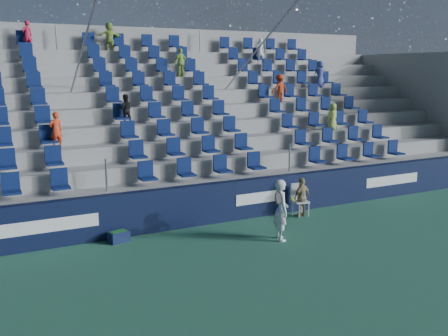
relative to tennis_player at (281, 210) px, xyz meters
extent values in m
plane|color=#2C664C|center=(-0.96, -0.95, -0.83)|extent=(70.00, 70.00, 0.00)
cube|color=black|center=(-0.96, 2.20, -0.23)|extent=(24.00, 0.30, 1.20)
cube|color=white|center=(-5.96, 2.04, -0.21)|extent=(3.20, 0.02, 0.34)
cube|color=white|center=(0.54, 2.04, -0.21)|extent=(1.60, 0.02, 0.34)
cube|color=white|center=(6.04, 2.04, -0.21)|extent=(2.40, 0.02, 0.34)
cube|color=#9F9F9A|center=(-0.96, 2.77, -0.23)|extent=(24.00, 0.85, 1.20)
cube|color=#9F9F9A|center=(-0.96, 3.62, 0.02)|extent=(24.00, 0.85, 1.70)
cube|color=#9F9F9A|center=(-0.96, 4.47, 0.27)|extent=(24.00, 0.85, 2.20)
cube|color=#9F9F9A|center=(-0.96, 5.32, 0.52)|extent=(24.00, 0.85, 2.70)
cube|color=#9F9F9A|center=(-0.96, 6.17, 0.77)|extent=(24.00, 0.85, 3.20)
cube|color=#9F9F9A|center=(-0.96, 7.02, 1.02)|extent=(24.00, 0.85, 3.70)
cube|color=#9F9F9A|center=(-0.96, 7.87, 1.27)|extent=(24.00, 0.85, 4.20)
cube|color=#9F9F9A|center=(-0.96, 8.72, 1.52)|extent=(24.00, 0.85, 4.70)
cube|color=#9F9F9A|center=(-0.96, 9.57, 1.77)|extent=(24.00, 0.85, 5.20)
cube|color=#9F9F9A|center=(-0.96, 10.25, 2.27)|extent=(24.00, 0.50, 6.20)
cube|color=#9F9F9A|center=(10.89, 6.17, 1.77)|extent=(0.30, 7.65, 5.20)
cube|color=#0C1C4D|center=(-0.96, 2.77, 0.72)|extent=(16.05, 0.50, 0.70)
cube|color=#0C1C4D|center=(-0.96, 3.62, 1.22)|extent=(16.05, 0.50, 0.70)
cube|color=#0C1C4D|center=(-0.96, 4.47, 1.72)|extent=(16.05, 0.50, 0.70)
cube|color=#0C1C4D|center=(-0.96, 5.32, 2.22)|extent=(16.05, 0.50, 0.70)
cube|color=#0C1C4D|center=(-0.96, 6.17, 2.72)|extent=(16.05, 0.50, 0.70)
cube|color=#0C1C4D|center=(-0.96, 7.02, 3.22)|extent=(16.05, 0.50, 0.70)
cube|color=#0C1C4D|center=(-0.96, 7.87, 3.72)|extent=(16.05, 0.50, 0.70)
cube|color=#0C1C4D|center=(-0.96, 8.72, 4.22)|extent=(16.05, 0.50, 0.70)
cube|color=#0C1C4D|center=(-0.96, 9.57, 4.72)|extent=(16.05, 0.50, 0.70)
cylinder|color=gray|center=(-3.96, 6.17, 3.52)|extent=(0.06, 7.68, 4.55)
cylinder|color=gray|center=(2.04, 6.17, 3.52)|extent=(0.06, 7.68, 4.55)
imported|color=#424D92|center=(6.47, 6.97, 3.45)|extent=(0.62, 0.47, 1.16)
imported|color=#A1CD52|center=(0.37, 7.82, 3.92)|extent=(0.69, 0.42, 1.09)
imported|color=red|center=(-4.94, 4.42, 1.91)|extent=(0.45, 0.35, 1.07)
imported|color=white|center=(4.46, 8.67, 4.43)|extent=(0.43, 0.30, 1.11)
imported|color=#92B648|center=(-1.96, 9.52, 4.93)|extent=(1.07, 0.49, 1.11)
imported|color=#ACC950|center=(5.19, 4.42, 1.88)|extent=(0.56, 0.42, 1.02)
imported|color=#BB1937|center=(-5.01, 9.52, 4.89)|extent=(0.43, 0.34, 1.04)
imported|color=red|center=(3.88, 6.12, 2.92)|extent=(0.71, 0.42, 1.09)
imported|color=black|center=(-2.62, 5.27, 2.37)|extent=(0.52, 0.43, 0.99)
imported|color=silver|center=(0.00, 0.00, 0.00)|extent=(0.55, 0.69, 1.65)
cylinder|color=navy|center=(-0.25, -0.25, 0.11)|extent=(0.03, 0.03, 0.28)
torus|color=black|center=(-0.25, -0.25, 0.41)|extent=(0.30, 0.17, 0.28)
plane|color=#262626|center=(-0.25, -0.25, 0.41)|extent=(0.30, 0.16, 0.29)
sphere|color=#C8E334|center=(0.25, -0.20, 0.27)|extent=(0.07, 0.07, 0.07)
sphere|color=#C8E334|center=(0.25, -0.14, 0.30)|extent=(0.07, 0.07, 0.07)
cube|color=white|center=(1.78, 1.60, -0.37)|extent=(0.52, 0.52, 0.04)
cube|color=white|center=(1.78, 1.81, -0.09)|extent=(0.44, 0.13, 0.54)
cylinder|color=white|center=(1.61, 1.42, -0.61)|extent=(0.03, 0.03, 0.44)
cylinder|color=white|center=(1.96, 1.42, -0.61)|extent=(0.03, 0.03, 0.44)
cylinder|color=white|center=(1.61, 1.78, -0.61)|extent=(0.03, 0.03, 0.44)
cylinder|color=white|center=(1.96, 1.78, -0.61)|extent=(0.03, 0.03, 0.44)
imported|color=tan|center=(1.78, 1.55, -0.21)|extent=(0.77, 0.48, 1.23)
cube|color=#101A3D|center=(-3.91, 1.80, -0.69)|extent=(0.59, 0.46, 0.28)
cube|color=#1E662D|center=(-3.91, 1.80, -0.62)|extent=(0.47, 0.34, 0.17)
camera|label=1|loc=(-7.08, -10.67, 3.65)|focal=40.00mm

